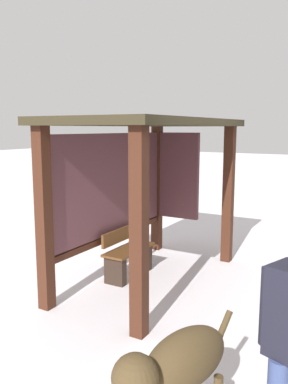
# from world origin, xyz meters

# --- Properties ---
(ground_plane) EXTENTS (60.00, 60.00, 0.00)m
(ground_plane) POSITION_xyz_m (0.00, 0.00, 0.00)
(ground_plane) COLOR silver
(bus_shelter) EXTENTS (3.15, 1.65, 2.31)m
(bus_shelter) POSITION_xyz_m (0.10, 0.20, 1.72)
(bus_shelter) COLOR #3C1E12
(bus_shelter) RESTS_ON ground
(bench_left_inside) EXTENTS (0.93, 0.36, 0.71)m
(bench_left_inside) POSITION_xyz_m (0.00, 0.38, 0.31)
(bench_left_inside) COLOR #573519
(bench_left_inside) RESTS_ON ground
(dog) EXTENTS (1.16, 0.55, 0.81)m
(dog) POSITION_xyz_m (-2.51, -1.63, 0.58)
(dog) COLOR #47371F
(dog) RESTS_ON ground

